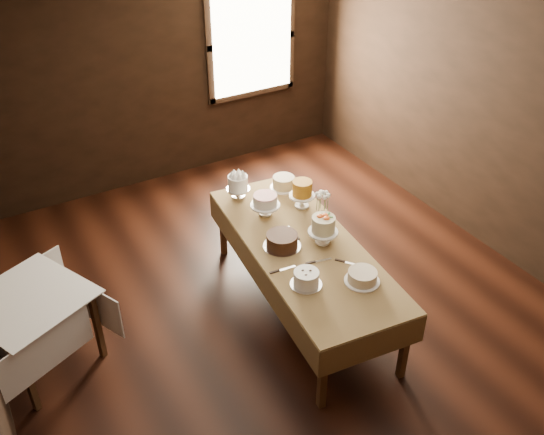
# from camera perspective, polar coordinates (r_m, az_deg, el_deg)

# --- Properties ---
(floor) EXTENTS (5.00, 6.00, 0.01)m
(floor) POSITION_cam_1_polar(r_m,az_deg,el_deg) (5.86, 0.99, -8.69)
(floor) COLOR black
(floor) RESTS_ON ground
(ceiling) EXTENTS (5.00, 6.00, 0.01)m
(ceiling) POSITION_cam_1_polar(r_m,az_deg,el_deg) (4.47, 1.36, 18.78)
(ceiling) COLOR beige
(ceiling) RESTS_ON wall_back
(wall_back) EXTENTS (5.00, 0.02, 2.80)m
(wall_back) POSITION_cam_1_polar(r_m,az_deg,el_deg) (7.50, -11.10, 13.28)
(wall_back) COLOR black
(wall_back) RESTS_ON ground
(wall_right) EXTENTS (0.02, 6.00, 2.80)m
(wall_right) POSITION_cam_1_polar(r_m,az_deg,el_deg) (6.54, 20.49, 8.59)
(wall_right) COLOR black
(wall_right) RESTS_ON ground
(window) EXTENTS (1.10, 0.05, 1.30)m
(window) POSITION_cam_1_polar(r_m,az_deg,el_deg) (7.88, -1.91, 16.40)
(window) COLOR #FFEABF
(window) RESTS_ON wall_back
(display_table) EXTENTS (1.19, 2.49, 0.75)m
(display_table) POSITION_cam_1_polar(r_m,az_deg,el_deg) (5.45, 2.99, -3.07)
(display_table) COLOR #412814
(display_table) RESTS_ON ground
(side_table) EXTENTS (1.16, 1.16, 0.74)m
(side_table) POSITION_cam_1_polar(r_m,az_deg,el_deg) (5.30, -22.08, -7.85)
(side_table) COLOR #412814
(side_table) RESTS_ON ground
(cake_meringue) EXTENTS (0.26, 0.26, 0.26)m
(cake_meringue) POSITION_cam_1_polar(r_m,az_deg,el_deg) (6.03, -3.25, 2.87)
(cake_meringue) COLOR silver
(cake_meringue) RESTS_ON display_table
(cake_speckled) EXTENTS (0.28, 0.28, 0.13)m
(cake_speckled) POSITION_cam_1_polar(r_m,az_deg,el_deg) (6.21, 1.10, 3.32)
(cake_speckled) COLOR white
(cake_speckled) RESTS_ON display_table
(cake_lattice) EXTENTS (0.29, 0.29, 0.22)m
(cake_lattice) POSITION_cam_1_polar(r_m,az_deg,el_deg) (5.77, -0.66, 1.14)
(cake_lattice) COLOR white
(cake_lattice) RESTS_ON display_table
(cake_caramel) EXTENTS (0.26, 0.26, 0.30)m
(cake_caramel) POSITION_cam_1_polar(r_m,az_deg,el_deg) (5.88, 2.87, 2.12)
(cake_caramel) COLOR white
(cake_caramel) RESTS_ON display_table
(cake_chocolate) EXTENTS (0.35, 0.35, 0.13)m
(cake_chocolate) POSITION_cam_1_polar(r_m,az_deg,el_deg) (5.35, 0.97, -2.24)
(cake_chocolate) COLOR silver
(cake_chocolate) RESTS_ON display_table
(cake_flowers) EXTENTS (0.27, 0.27, 0.28)m
(cake_flowers) POSITION_cam_1_polar(r_m,az_deg,el_deg) (5.40, 4.87, -1.29)
(cake_flowers) COLOR white
(cake_flowers) RESTS_ON display_table
(cake_swirl) EXTENTS (0.28, 0.28, 0.14)m
(cake_swirl) POSITION_cam_1_polar(r_m,az_deg,el_deg) (4.94, 3.27, -5.86)
(cake_swirl) COLOR silver
(cake_swirl) RESTS_ON display_table
(cake_cream) EXTENTS (0.30, 0.30, 0.11)m
(cake_cream) POSITION_cam_1_polar(r_m,az_deg,el_deg) (5.03, 8.58, -5.61)
(cake_cream) COLOR white
(cake_cream) RESTS_ON display_table
(cake_server_a) EXTENTS (0.24, 0.07, 0.01)m
(cake_server_a) POSITION_cam_1_polar(r_m,az_deg,el_deg) (5.25, 4.90, -4.06)
(cake_server_a) COLOR silver
(cake_server_a) RESTS_ON display_table
(cake_server_b) EXTENTS (0.17, 0.20, 0.01)m
(cake_server_b) POSITION_cam_1_polar(r_m,az_deg,el_deg) (5.23, 7.75, -4.41)
(cake_server_b) COLOR silver
(cake_server_b) RESTS_ON display_table
(cake_server_c) EXTENTS (0.05, 0.24, 0.01)m
(cake_server_c) POSITION_cam_1_polar(r_m,az_deg,el_deg) (5.59, 1.84, -1.21)
(cake_server_c) COLOR silver
(cake_server_c) RESTS_ON display_table
(cake_server_d) EXTENTS (0.13, 0.23, 0.01)m
(cake_server_d) POSITION_cam_1_polar(r_m,az_deg,el_deg) (5.68, 4.27, -0.71)
(cake_server_d) COLOR silver
(cake_server_d) RESTS_ON display_table
(cake_server_e) EXTENTS (0.24, 0.04, 0.01)m
(cake_server_e) POSITION_cam_1_polar(r_m,az_deg,el_deg) (5.14, 1.48, -4.83)
(cake_server_e) COLOR silver
(cake_server_e) RESTS_ON display_table
(flower_vase) EXTENTS (0.13, 0.13, 0.13)m
(flower_vase) POSITION_cam_1_polar(r_m,az_deg,el_deg) (5.68, 4.74, 0.05)
(flower_vase) COLOR #2D2823
(flower_vase) RESTS_ON display_table
(flower_bouquet) EXTENTS (0.14, 0.14, 0.20)m
(flower_bouquet) POSITION_cam_1_polar(r_m,az_deg,el_deg) (5.58, 4.83, 1.64)
(flower_bouquet) COLOR white
(flower_bouquet) RESTS_ON flower_vase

